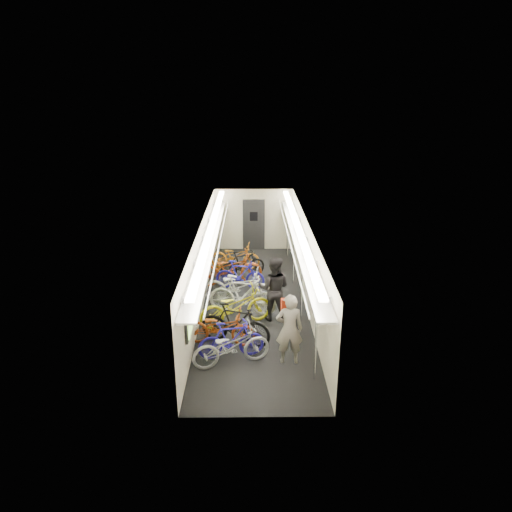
{
  "coord_description": "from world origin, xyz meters",
  "views": [
    {
      "loc": [
        -0.09,
        -12.16,
        5.85
      ],
      "look_at": [
        0.05,
        0.93,
        1.15
      ],
      "focal_mm": 32.0,
      "sensor_mm": 36.0,
      "label": 1
    }
  ],
  "objects_px": {
    "bicycle_0": "(231,346)",
    "passenger_mid": "(274,289)",
    "passenger_near": "(289,329)",
    "backpack": "(287,307)",
    "bicycle_1": "(231,340)"
  },
  "relations": [
    {
      "from": "passenger_near",
      "to": "backpack",
      "type": "bearing_deg",
      "value": -79.35
    },
    {
      "from": "backpack",
      "to": "passenger_near",
      "type": "bearing_deg",
      "value": -86.28
    },
    {
      "from": "passenger_near",
      "to": "backpack",
      "type": "distance_m",
      "value": 0.51
    },
    {
      "from": "bicycle_0",
      "to": "passenger_mid",
      "type": "bearing_deg",
      "value": -43.6
    },
    {
      "from": "bicycle_0",
      "to": "backpack",
      "type": "xyz_separation_m",
      "value": [
        1.26,
        0.35,
        0.81
      ]
    },
    {
      "from": "passenger_near",
      "to": "passenger_mid",
      "type": "xyz_separation_m",
      "value": [
        -0.25,
        2.13,
        0.05
      ]
    },
    {
      "from": "bicycle_0",
      "to": "passenger_mid",
      "type": "relative_size",
      "value": 1.0
    },
    {
      "from": "passenger_near",
      "to": "backpack",
      "type": "relative_size",
      "value": 4.45
    },
    {
      "from": "passenger_near",
      "to": "passenger_mid",
      "type": "relative_size",
      "value": 0.94
    },
    {
      "from": "passenger_near",
      "to": "backpack",
      "type": "xyz_separation_m",
      "value": [
        -0.05,
        0.26,
        0.43
      ]
    },
    {
      "from": "passenger_mid",
      "to": "bicycle_1",
      "type": "bearing_deg",
      "value": 72.41
    },
    {
      "from": "bicycle_0",
      "to": "bicycle_1",
      "type": "bearing_deg",
      "value": -15.68
    },
    {
      "from": "bicycle_0",
      "to": "bicycle_1",
      "type": "distance_m",
      "value": 0.28
    },
    {
      "from": "backpack",
      "to": "bicycle_0",
      "type": "bearing_deg",
      "value": -171.14
    },
    {
      "from": "bicycle_1",
      "to": "passenger_mid",
      "type": "relative_size",
      "value": 0.87
    }
  ]
}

